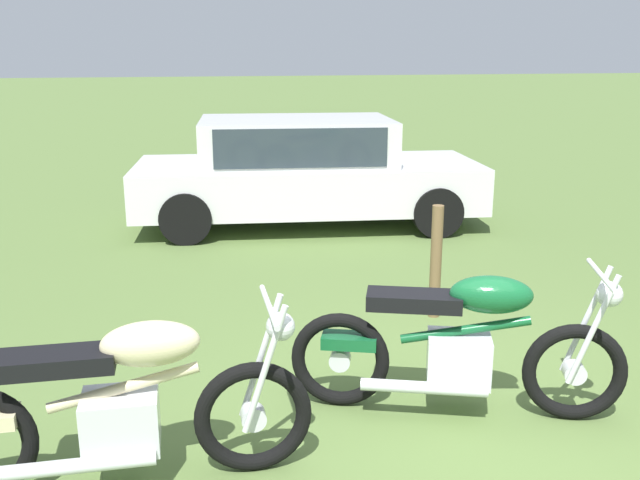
# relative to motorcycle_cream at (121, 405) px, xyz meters

# --- Properties ---
(ground_plane) EXTENTS (120.00, 120.00, 0.00)m
(ground_plane) POSITION_rel_motorcycle_cream_xyz_m (2.10, -0.03, -0.48)
(ground_plane) COLOR #567038
(motorcycle_cream) EXTENTS (2.12, 0.64, 1.02)m
(motorcycle_cream) POSITION_rel_motorcycle_cream_xyz_m (0.00, 0.00, 0.00)
(motorcycle_cream) COLOR black
(motorcycle_cream) RESTS_ON ground
(motorcycle_green) EXTENTS (2.06, 1.00, 1.02)m
(motorcycle_green) POSITION_rel_motorcycle_cream_xyz_m (2.09, 0.35, 0.00)
(motorcycle_green) COLOR black
(motorcycle_green) RESTS_ON ground
(car_white) EXTENTS (4.72, 2.34, 1.43)m
(car_white) POSITION_rel_motorcycle_cream_xyz_m (2.11, 5.65, 0.32)
(car_white) COLOR silver
(car_white) RESTS_ON ground
(fence_post_wooden) EXTENTS (0.10, 0.10, 1.01)m
(fence_post_wooden) POSITION_rel_motorcycle_cream_xyz_m (2.58, 2.02, 0.03)
(fence_post_wooden) COLOR brown
(fence_post_wooden) RESTS_ON ground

